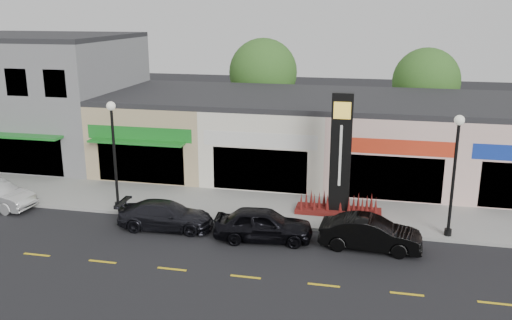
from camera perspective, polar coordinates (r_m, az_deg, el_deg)
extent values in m
plane|color=black|center=(23.90, 0.60, -8.93)|extent=(120.00, 120.00, 0.00)
cube|color=gray|center=(27.82, 2.45, -5.13)|extent=(52.00, 4.30, 0.15)
cube|color=gray|center=(25.76, 1.57, -6.87)|extent=(52.00, 0.20, 0.15)
cube|color=slate|center=(40.17, -21.82, 6.04)|extent=(12.00, 10.00, 8.00)
cube|color=#262628|center=(39.77, -22.43, 11.93)|extent=(12.00, 10.00, 0.30)
cube|color=black|center=(34.78, -23.88, 7.49)|extent=(1.40, 0.10, 1.60)
cube|color=black|center=(33.37, -20.38, 7.56)|extent=(1.40, 0.10, 1.60)
cube|color=tan|center=(36.07, -8.90, 3.16)|extent=(7.00, 10.00, 4.50)
cube|color=#262628|center=(35.64, -9.06, 6.93)|extent=(7.00, 10.00, 0.30)
cube|color=black|center=(31.86, -12.03, -0.25)|extent=(5.25, 0.10, 2.40)
cube|color=#1B7A24|center=(31.45, -12.20, 2.73)|extent=(6.30, 0.12, 0.80)
cube|color=#1B7A24|center=(31.14, -12.50, 1.83)|extent=(5.60, 0.90, 0.12)
cube|color=beige|center=(34.19, 2.12, 2.65)|extent=(7.00, 10.00, 4.50)
cube|color=#262628|center=(33.73, 2.16, 6.62)|extent=(7.00, 10.00, 0.30)
cube|color=black|center=(29.71, 0.38, -1.05)|extent=(5.25, 0.10, 2.40)
cube|color=silver|center=(29.27, 0.39, 2.14)|extent=(6.30, 0.12, 0.80)
cube|color=beige|center=(33.68, 13.92, 1.99)|extent=(7.00, 10.00, 4.50)
cube|color=#262628|center=(33.22, 14.19, 6.01)|extent=(7.00, 10.00, 0.30)
cube|color=black|center=(29.13, 13.98, -1.88)|extent=(5.25, 0.10, 2.40)
cube|color=red|center=(28.67, 14.20, 1.36)|extent=(6.30, 0.12, 0.80)
cylinder|color=#382619|center=(42.48, 0.75, 4.30)|extent=(0.36, 0.36, 3.15)
sphere|color=#28561A|center=(41.91, 0.76, 9.20)|extent=(5.20, 5.20, 5.20)
cylinder|color=#382619|center=(41.79, 17.10, 3.29)|extent=(0.36, 0.36, 2.97)
sphere|color=#28561A|center=(41.24, 17.48, 7.92)|extent=(4.80, 4.80, 4.80)
cylinder|color=black|center=(28.52, -14.31, -4.61)|extent=(0.32, 0.32, 0.30)
cylinder|color=black|center=(27.77, -14.65, 0.23)|extent=(0.14, 0.14, 5.00)
sphere|color=silver|center=(27.22, -15.03, 5.52)|extent=(0.44, 0.44, 0.44)
cylinder|color=black|center=(25.90, 19.55, -7.16)|extent=(0.32, 0.32, 0.30)
cylinder|color=black|center=(25.08, 20.06, -1.87)|extent=(0.14, 0.14, 5.00)
sphere|color=silver|center=(24.47, 20.63, 3.94)|extent=(0.44, 0.44, 0.44)
cube|color=#510D11|center=(27.30, 8.64, -5.33)|extent=(4.20, 1.30, 0.20)
cube|color=black|center=(26.41, 8.90, 0.56)|extent=(1.00, 0.40, 6.00)
cube|color=yellow|center=(25.71, 9.07, 5.17)|extent=(0.80, 0.05, 0.80)
cube|color=silver|center=(26.19, 8.86, 0.43)|extent=(0.12, 0.04, 3.00)
imported|color=black|center=(25.71, -9.47, -5.77)|extent=(2.07, 4.56, 1.29)
imported|color=black|center=(24.11, 0.77, -6.78)|extent=(2.20, 4.51, 1.48)
imported|color=black|center=(23.77, 11.95, -7.57)|extent=(1.73, 4.37, 1.41)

